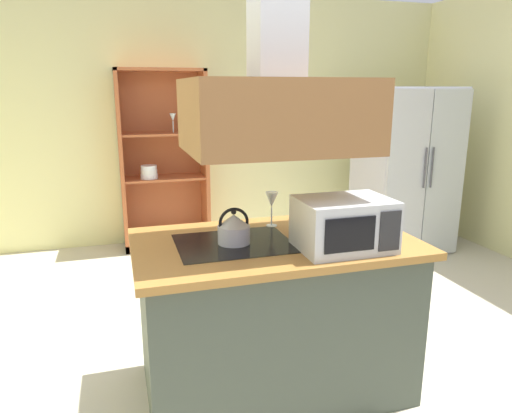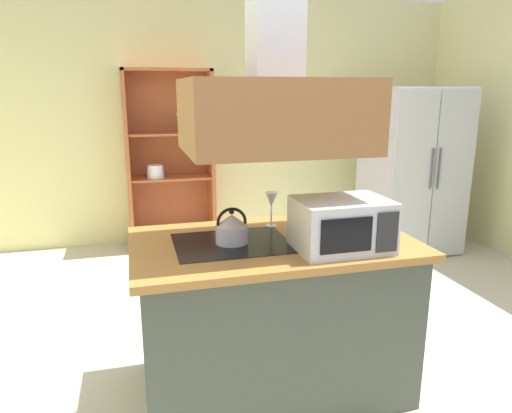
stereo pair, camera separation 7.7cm
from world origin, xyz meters
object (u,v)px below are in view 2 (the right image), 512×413
object	(u,v)px
cutting_board	(338,226)
wine_glass_on_counter	(271,201)
refrigerator	(412,171)
microwave	(342,225)
kettle	(232,228)
dish_cabinet	(170,169)

from	to	relation	value
cutting_board	wine_glass_on_counter	xyz separation A→B (m)	(-0.37, 0.13, 0.14)
refrigerator	microwave	bearing A→B (deg)	-130.05
kettle	microwave	world-z (taller)	microwave
kettle	cutting_board	world-z (taller)	kettle
kettle	microwave	bearing A→B (deg)	-24.71
microwave	refrigerator	bearing A→B (deg)	49.95
refrigerator	wine_glass_on_counter	size ratio (longest dim) A/B	8.31
dish_cabinet	cutting_board	size ratio (longest dim) A/B	5.57
kettle	cutting_board	xyz separation A→B (m)	(0.66, 0.12, -0.07)
dish_cabinet	cutting_board	world-z (taller)	dish_cabinet
cutting_board	wine_glass_on_counter	size ratio (longest dim) A/B	1.65
refrigerator	cutting_board	world-z (taller)	refrigerator
kettle	refrigerator	bearing A→B (deg)	39.73
microwave	kettle	bearing A→B (deg)	155.29
dish_cabinet	kettle	distance (m)	2.81
kettle	cutting_board	bearing A→B (deg)	10.40
microwave	cutting_board	bearing A→B (deg)	66.92
refrigerator	wine_glass_on_counter	world-z (taller)	refrigerator
wine_glass_on_counter	dish_cabinet	bearing A→B (deg)	98.33
dish_cabinet	kettle	world-z (taller)	dish_cabinet
refrigerator	microwave	distance (m)	2.87
kettle	wine_glass_on_counter	size ratio (longest dim) A/B	0.93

